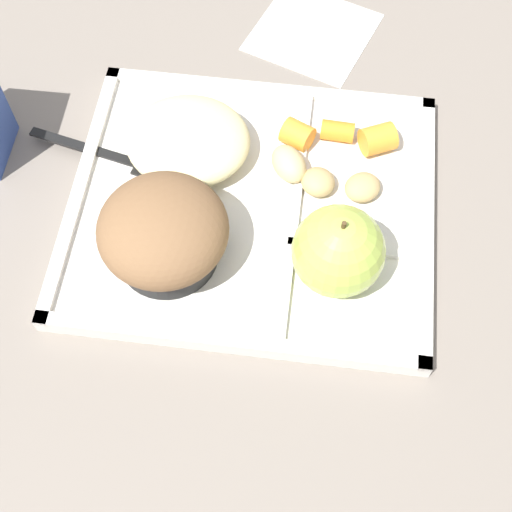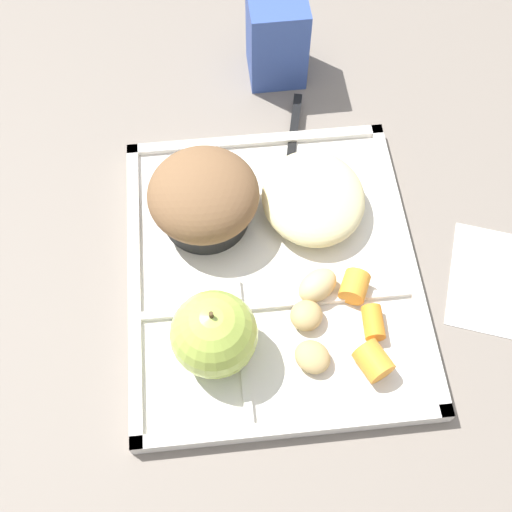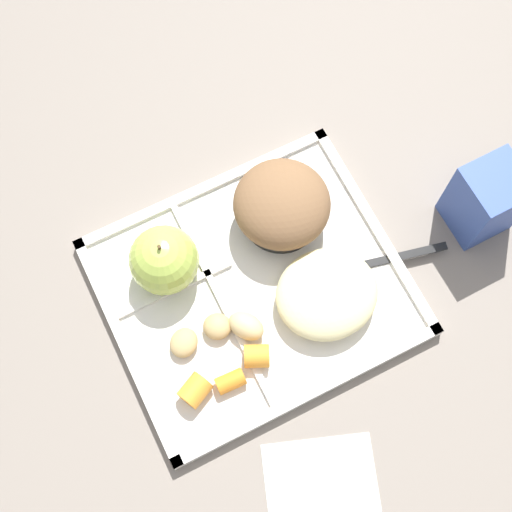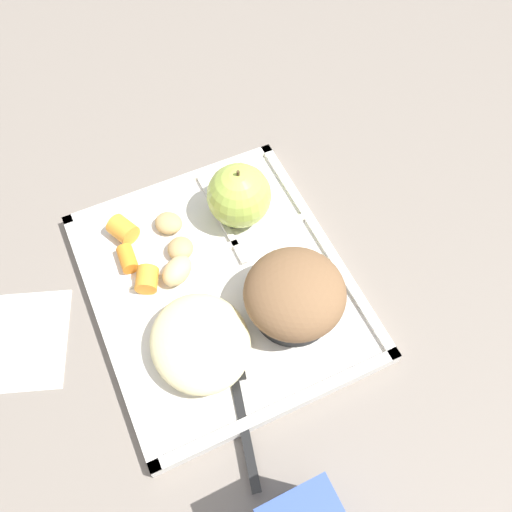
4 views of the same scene
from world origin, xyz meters
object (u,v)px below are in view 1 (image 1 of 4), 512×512
at_px(lunch_tray, 252,208).
at_px(plastic_fork, 127,160).
at_px(green_apple, 338,251).
at_px(bran_muffin, 164,234).

distance_m(lunch_tray, plastic_fork, 0.12).
bearing_deg(green_apple, lunch_tray, -37.62).
xyz_separation_m(lunch_tray, bran_muffin, (0.06, 0.06, 0.04)).
bearing_deg(bran_muffin, lunch_tray, -137.38).
xyz_separation_m(lunch_tray, green_apple, (-0.07, 0.06, 0.04)).
bearing_deg(plastic_fork, lunch_tray, 164.92).
distance_m(lunch_tray, green_apple, 0.10).
height_order(bran_muffin, plastic_fork, bran_muffin).
distance_m(bran_muffin, plastic_fork, 0.11).
height_order(lunch_tray, plastic_fork, lunch_tray).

